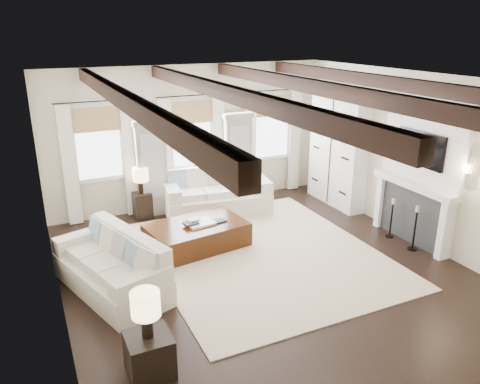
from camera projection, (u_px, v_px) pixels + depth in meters
name	position (u px, v px, depth m)	size (l,w,h in m)	color
ground	(268.00, 274.00, 7.92)	(7.50, 7.50, 0.00)	black
room_shell	(283.00, 149.00, 8.35)	(6.54, 7.54, 3.22)	beige
area_rug	(263.00, 253.00, 8.63)	(3.96, 4.72, 0.02)	beige
sofa_back	(216.00, 194.00, 10.52)	(2.44, 1.38, 0.99)	white
sofa_left	(114.00, 267.00, 7.36)	(1.59, 2.36, 0.93)	white
ottoman	(197.00, 235.00, 8.83)	(1.79, 1.12, 0.47)	black
tray	(200.00, 223.00, 8.74)	(0.50, 0.38, 0.04)	white
book_lower	(191.00, 223.00, 8.64)	(0.26, 0.20, 0.04)	#262628
book_upper	(193.00, 220.00, 8.71)	(0.22, 0.17, 0.03)	beige
book_loose	(219.00, 221.00, 8.86)	(0.24, 0.18, 0.03)	#262628
side_table_front	(149.00, 355.00, 5.57)	(0.53, 0.53, 0.53)	black
lamp_front	(146.00, 307.00, 5.35)	(0.34, 0.34, 0.59)	black
side_table_back	(143.00, 205.00, 10.19)	(0.37, 0.37, 0.56)	black
lamp_back	(140.00, 176.00, 9.97)	(0.34, 0.34, 0.58)	black
candlestick_near	(414.00, 232.00, 8.68)	(0.18, 0.18, 0.88)	black
candlestick_far	(391.00, 221.00, 9.22)	(0.16, 0.16, 0.80)	black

